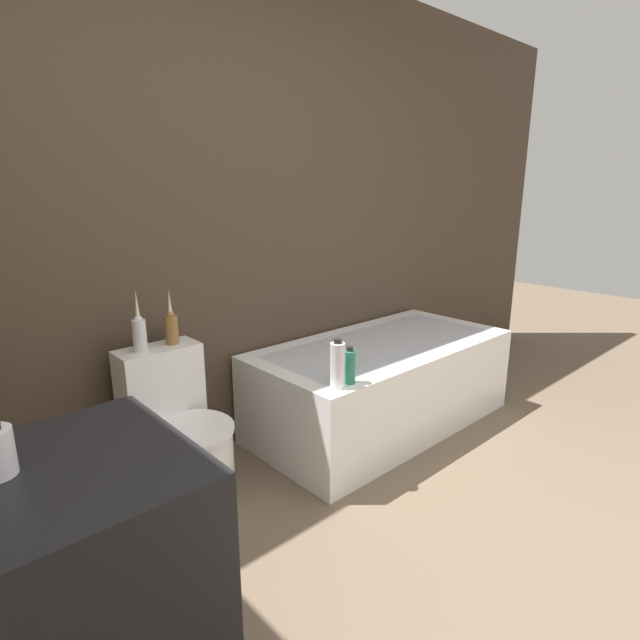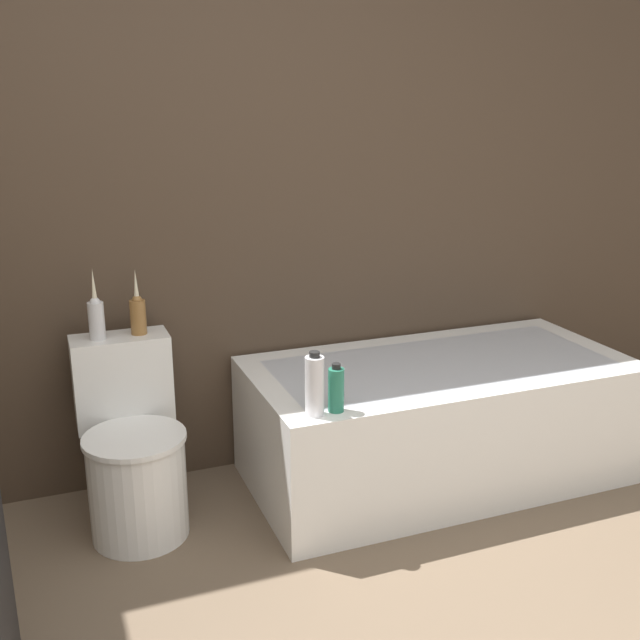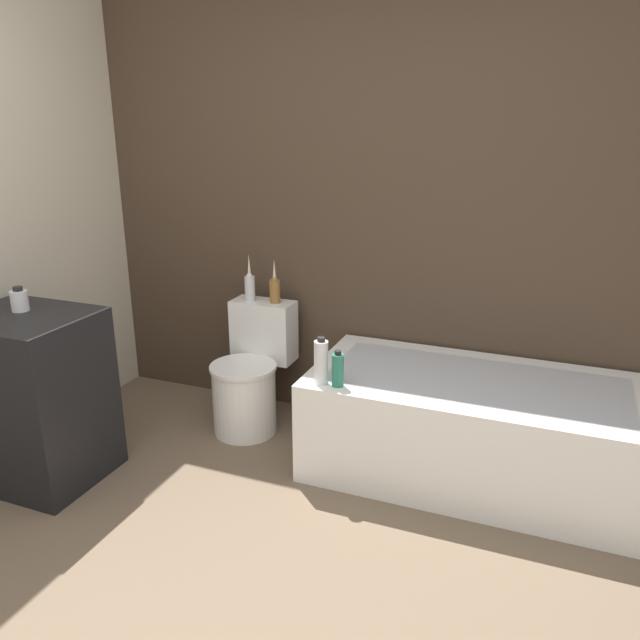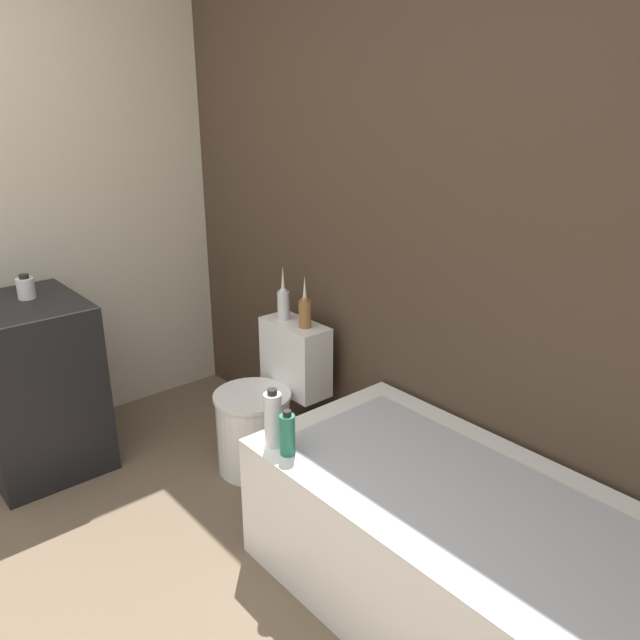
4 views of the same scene
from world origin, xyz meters
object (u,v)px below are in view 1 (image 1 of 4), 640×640
Objects in this scene: bathtub at (382,383)px; toilet at (183,443)px; vase_gold at (139,332)px; shampoo_bottle_short at (350,366)px; vase_silver at (171,326)px; shampoo_bottle_tall at (337,365)px.

toilet is at bearing 176.76° from bathtub.
bathtub is 5.83× the size of vase_gold.
shampoo_bottle_short is at bearing -152.84° from bathtub.
vase_gold reaches higher than bathtub.
vase_silver is at bearing 136.32° from shampoo_bottle_short.
vase_gold is 1.54× the size of shampoo_bottle_short.
shampoo_bottle_short is at bearing -36.60° from vase_gold.
shampoo_bottle_tall is at bearing -48.13° from vase_silver.
toilet reaches higher than shampoo_bottle_short.
bathtub is at bearing -10.42° from vase_gold.
vase_silver is at bearing 131.87° from shampoo_bottle_tall.
toilet is 3.03× the size of shampoo_bottle_tall.
vase_gold is at bearing -176.08° from vase_silver.
shampoo_bottle_tall is at bearing -40.02° from vase_gold.
shampoo_bottle_tall is at bearing -33.08° from toilet.
toilet is 0.79m from shampoo_bottle_tall.
shampoo_bottle_tall is (0.52, -0.58, -0.17)m from vase_silver.
vase_silver is (0.08, 0.19, 0.50)m from toilet.
vase_gold is (-0.08, 0.18, 0.50)m from toilet.
vase_silver is 0.85m from shampoo_bottle_short.
vase_gold is 1.07× the size of vase_silver.
shampoo_bottle_tall is 1.31× the size of shampoo_bottle_short.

